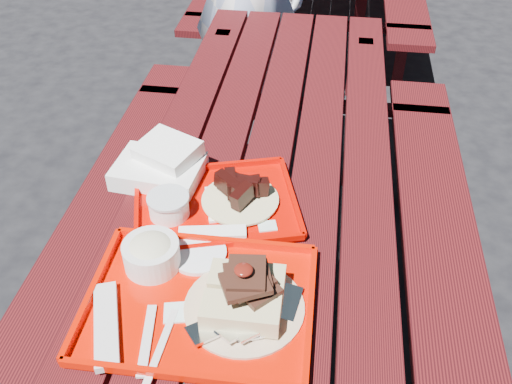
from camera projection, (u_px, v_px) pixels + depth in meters
The scene contains 5 objects.
ground at pixel (262, 335), 2.13m from camera, with size 60.00×60.00×0.00m, color black.
picnic_table_near at pixel (263, 226), 1.77m from camera, with size 1.41×2.40×0.75m.
near_tray at pixel (201, 288), 1.28m from camera, with size 0.51×0.44×0.16m.
far_tray at pixel (213, 204), 1.53m from camera, with size 0.51×0.44×0.07m.
white_cloth at pixel (162, 165), 1.62m from camera, with size 0.26×0.23×0.10m.
Camera 1 is at (0.16, -1.28, 1.77)m, focal length 40.00 mm.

